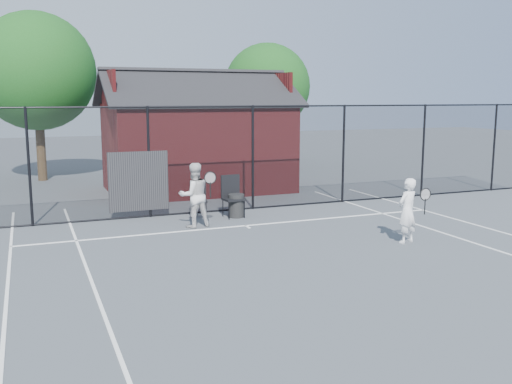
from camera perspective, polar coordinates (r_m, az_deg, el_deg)
name	(u,v)px	position (r m, az deg, el deg)	size (l,w,h in m)	color
ground	(298,256)	(11.80, 4.18, -6.39)	(80.00, 80.00, 0.00)	#4C5257
court_lines	(329,274)	(10.68, 7.34, -8.12)	(11.02, 18.00, 0.01)	white
fence	(209,162)	(15.99, -4.68, 3.06)	(22.04, 3.00, 3.00)	black
clubhouse	(197,144)	(20.02, -5.92, 4.78)	(6.50, 4.36, 4.19)	maroon
tree_left	(36,72)	(23.70, -21.12, 11.17)	(4.48, 4.48, 6.44)	#322414
tree_right	(267,87)	(26.84, 1.12, 10.48)	(3.97, 3.97, 5.70)	#322414
player_front	(407,211)	(13.10, 14.89, -1.80)	(0.69, 0.55, 1.46)	white
player_back	(194,195)	(14.28, -6.20, -0.31)	(0.90, 0.68, 1.62)	silver
chair_left	(199,200)	(15.63, -5.76, -0.76)	(0.44, 0.46, 0.92)	black
chair_right	(234,197)	(15.40, -2.26, -0.52)	(0.53, 0.56, 1.11)	black
waste_bin	(236,206)	(15.46, -1.98, -1.37)	(0.43, 0.43, 0.63)	#242424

